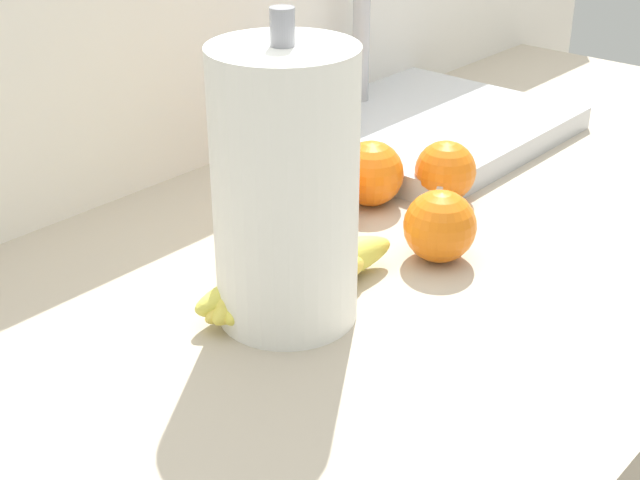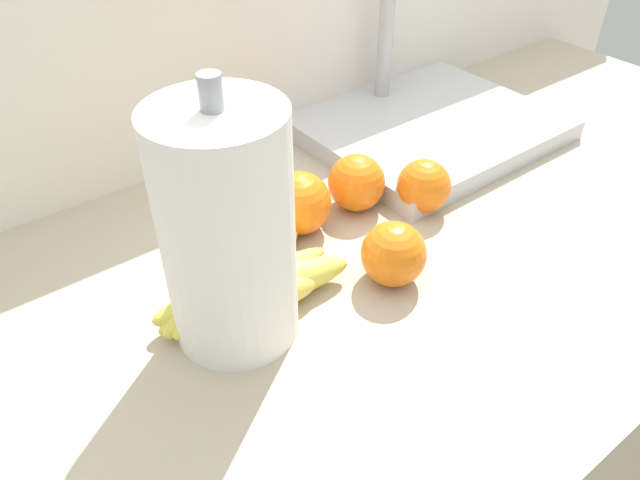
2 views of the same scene
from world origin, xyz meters
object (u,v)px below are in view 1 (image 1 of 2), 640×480
sink_basin (420,124)px  orange_right (440,226)px  orange_center (317,194)px  orange_back_left (445,171)px  paper_towel_roll (285,189)px  orange_far_right (371,173)px  banana_bunch (277,273)px

sink_basin → orange_right: bearing=-141.6°
orange_center → orange_back_left: orange_center is taller
orange_right → paper_towel_roll: paper_towel_roll is taller
orange_back_left → paper_towel_roll: paper_towel_roll is taller
sink_basin → orange_back_left: bearing=-136.9°
orange_center → sink_basin: bearing=14.7°
orange_center → paper_towel_roll: bearing=-147.2°
orange_right → orange_center: bearing=101.0°
orange_far_right → sink_basin: (0.22, 0.08, -0.02)m
orange_far_right → paper_towel_roll: bearing=-158.9°
orange_back_left → paper_towel_roll: 0.32m
orange_far_right → sink_basin: 0.23m
sink_basin → banana_bunch: bearing=-161.7°
orange_center → banana_bunch: bearing=-153.8°
orange_back_left → orange_right: (-0.13, -0.08, 0.00)m
paper_towel_roll → orange_center: bearing=32.8°
orange_right → paper_towel_roll: bearing=166.3°
orange_back_left → orange_right: orange_right is taller
orange_right → orange_far_right: orange_far_right is taller
orange_back_left → banana_bunch: bearing=-179.7°
orange_center → orange_back_left: bearing=-21.9°
orange_right → orange_far_right: bearing=65.8°
orange_back_left → orange_right: bearing=-148.2°
orange_right → sink_basin: (0.28, 0.22, -0.02)m
orange_far_right → orange_center: bearing=176.9°
orange_far_right → sink_basin: sink_basin is taller
banana_bunch → orange_back_left: 0.28m
banana_bunch → paper_towel_roll: (-0.02, -0.03, 0.10)m
orange_center → orange_far_right: (0.09, -0.00, -0.00)m
orange_back_left → sink_basin: size_ratio=0.19×
banana_bunch → orange_right: size_ratio=3.05×
orange_far_right → orange_back_left: bearing=-41.0°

